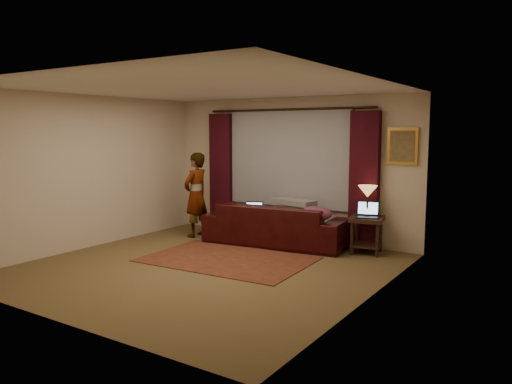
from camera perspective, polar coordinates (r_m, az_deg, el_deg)
floor at (r=7.46m, az=-5.74°, el=-8.59°), size 5.00×5.00×0.01m
ceiling at (r=7.21m, az=-5.99°, el=11.77°), size 5.00×5.00×0.02m
wall_back at (r=9.29m, az=3.85°, el=2.70°), size 5.00×0.02×2.60m
wall_front at (r=5.52m, az=-22.37°, el=-0.79°), size 5.00×0.02×2.60m
wall_left at (r=9.00m, az=-18.37°, el=2.22°), size 0.02×5.00×2.60m
wall_right at (r=5.99m, az=13.12°, el=0.14°), size 0.02×5.00×2.60m
sheer_curtain at (r=9.23m, az=3.68°, el=3.92°), size 2.50×0.05×1.80m
drape_left at (r=10.03m, az=-3.97°, el=2.33°), size 0.50×0.14×2.30m
drape_right at (r=8.57m, az=12.28°, el=1.39°), size 0.50×0.14×2.30m
curtain_rod at (r=9.18m, az=3.57°, el=9.40°), size 0.04×0.04×3.40m
picture_frame at (r=8.42m, az=16.40°, el=5.05°), size 0.50×0.04×0.60m
sofa at (r=8.79m, az=2.32°, el=-2.77°), size 2.62×1.39×1.01m
throw_blanket at (r=8.85m, az=4.34°, el=0.58°), size 0.86×0.48×0.10m
clothing_pile at (r=8.34m, az=6.83°, el=-2.53°), size 0.67×0.59×0.24m
laptop_sofa at (r=8.81m, az=-0.25°, el=-1.98°), size 0.44×0.45×0.23m
area_rug at (r=7.86m, az=-3.29°, el=-7.68°), size 2.61×1.82×0.01m
end_table at (r=8.37m, az=12.51°, el=-4.84°), size 0.61×0.61×0.60m
tiffany_lamp at (r=8.34m, az=12.61°, el=-1.01°), size 0.36×0.36×0.51m
laptop_table at (r=8.23m, az=12.65°, el=-1.99°), size 0.46×0.48×0.26m
person at (r=9.46m, az=-6.87°, el=-0.32°), size 0.47×0.47×1.59m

